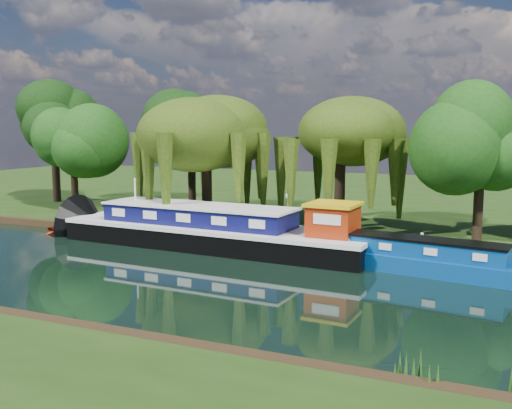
% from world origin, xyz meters
% --- Properties ---
extents(ground, '(120.00, 120.00, 0.00)m').
position_xyz_m(ground, '(0.00, 0.00, 0.00)').
color(ground, black).
extents(far_bank, '(120.00, 52.00, 0.45)m').
position_xyz_m(far_bank, '(0.00, 34.00, 0.23)').
color(far_bank, '#19320D').
rests_on(far_bank, ground).
extents(dutch_barge, '(19.58, 5.46, 4.09)m').
position_xyz_m(dutch_barge, '(-2.64, 6.59, 1.01)').
color(dutch_barge, black).
rests_on(dutch_barge, ground).
extents(narrowboat, '(12.87, 4.01, 1.85)m').
position_xyz_m(narrowboat, '(8.93, 5.48, 0.66)').
color(narrowboat, navy).
rests_on(narrowboat, ground).
extents(red_dinghy, '(3.58, 2.62, 0.72)m').
position_xyz_m(red_dinghy, '(-13.71, 6.84, 0.00)').
color(red_dinghy, maroon).
rests_on(red_dinghy, ground).
extents(willow_left, '(6.93, 6.93, 8.31)m').
position_xyz_m(willow_left, '(-5.71, 11.18, 6.48)').
color(willow_left, black).
rests_on(willow_left, far_bank).
extents(willow_right, '(6.43, 6.43, 7.83)m').
position_xyz_m(willow_right, '(2.96, 13.62, 6.17)').
color(willow_right, black).
rests_on(willow_right, far_bank).
extents(tree_far_left, '(5.11, 5.11, 8.24)m').
position_xyz_m(tree_far_left, '(-18.92, 13.15, 6.09)').
color(tree_far_left, black).
rests_on(tree_far_left, far_bank).
extents(tree_far_back, '(5.82, 5.82, 9.79)m').
position_xyz_m(tree_far_back, '(-24.24, 16.81, 7.27)').
color(tree_far_back, black).
rests_on(tree_far_back, far_bank).
extents(tree_far_mid, '(5.42, 5.42, 8.87)m').
position_xyz_m(tree_far_mid, '(-10.20, 16.93, 6.56)').
color(tree_far_mid, black).
rests_on(tree_far_mid, far_bank).
extents(tree_far_right, '(4.90, 4.90, 8.03)m').
position_xyz_m(tree_far_right, '(11.59, 12.73, 5.97)').
color(tree_far_right, black).
rests_on(tree_far_right, far_bank).
extents(lamppost, '(0.36, 0.36, 2.56)m').
position_xyz_m(lamppost, '(0.50, 10.50, 2.42)').
color(lamppost, silver).
rests_on(lamppost, far_bank).
extents(mooring_posts, '(19.16, 0.16, 1.00)m').
position_xyz_m(mooring_posts, '(-0.50, 8.40, 0.95)').
color(mooring_posts, silver).
rests_on(mooring_posts, far_bank).
extents(reeds_near, '(33.70, 1.50, 1.10)m').
position_xyz_m(reeds_near, '(6.87, -7.57, 0.55)').
color(reeds_near, '#1E4412').
rests_on(reeds_near, ground).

